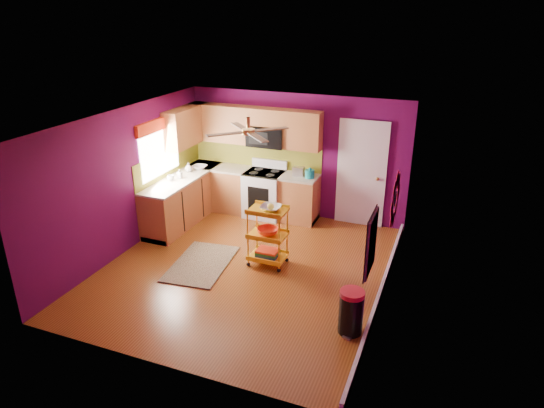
% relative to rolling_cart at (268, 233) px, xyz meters
% --- Properties ---
extents(ground, '(5.00, 5.00, 0.00)m').
position_rel_rolling_cart_xyz_m(ground, '(-0.28, -0.29, -0.57)').
color(ground, '#673010').
rests_on(ground, ground).
extents(room_envelope, '(4.54, 5.04, 2.52)m').
position_rel_rolling_cart_xyz_m(room_envelope, '(-0.26, -0.29, 1.06)').
color(room_envelope, '#560944').
rests_on(room_envelope, ground).
extents(lower_cabinets, '(2.81, 2.31, 0.94)m').
position_rel_rolling_cart_xyz_m(lower_cabinets, '(-1.63, 1.53, -0.14)').
color(lower_cabinets, brown).
rests_on(lower_cabinets, ground).
extents(electric_range, '(0.76, 0.66, 1.13)m').
position_rel_rolling_cart_xyz_m(electric_range, '(-0.83, 1.88, -0.09)').
color(electric_range, white).
rests_on(electric_range, ground).
extents(upper_cabinetry, '(2.80, 2.30, 1.26)m').
position_rel_rolling_cart_xyz_m(upper_cabinetry, '(-1.53, 1.88, 1.23)').
color(upper_cabinetry, brown).
rests_on(upper_cabinetry, ground).
extents(left_window, '(0.08, 1.35, 1.08)m').
position_rel_rolling_cart_xyz_m(left_window, '(-2.50, 0.76, 1.16)').
color(left_window, white).
rests_on(left_window, ground).
extents(panel_door, '(0.95, 0.11, 2.15)m').
position_rel_rolling_cart_xyz_m(panel_door, '(1.07, 2.18, 0.45)').
color(panel_door, white).
rests_on(panel_door, ground).
extents(right_wall_art, '(0.04, 2.74, 1.04)m').
position_rel_rolling_cart_xyz_m(right_wall_art, '(1.94, -0.63, 0.87)').
color(right_wall_art, black).
rests_on(right_wall_art, ground).
extents(ceiling_fan, '(1.01, 1.01, 0.26)m').
position_rel_rolling_cart_xyz_m(ceiling_fan, '(-0.28, -0.09, 1.72)').
color(ceiling_fan, '#BF8C3F').
rests_on(ceiling_fan, ground).
extents(shag_rug, '(1.04, 1.53, 0.02)m').
position_rel_rolling_cart_xyz_m(shag_rug, '(-1.05, -0.43, -0.56)').
color(shag_rug, black).
rests_on(shag_rug, ground).
extents(rolling_cart, '(0.62, 0.45, 1.11)m').
position_rel_rolling_cart_xyz_m(rolling_cart, '(0.00, 0.00, 0.00)').
color(rolling_cart, gold).
rests_on(rolling_cart, ground).
extents(trash_can, '(0.38, 0.39, 0.63)m').
position_rel_rolling_cart_xyz_m(trash_can, '(1.70, -1.30, -0.26)').
color(trash_can, black).
rests_on(trash_can, ground).
extents(teal_kettle, '(0.18, 0.18, 0.21)m').
position_rel_rolling_cart_xyz_m(teal_kettle, '(0.12, 1.89, 0.45)').
color(teal_kettle, teal).
rests_on(teal_kettle, lower_cabinets).
extents(toaster, '(0.22, 0.15, 0.18)m').
position_rel_rolling_cart_xyz_m(toaster, '(-0.13, 1.93, 0.46)').
color(toaster, beige).
rests_on(toaster, lower_cabinets).
extents(soap_bottle_a, '(0.08, 0.08, 0.18)m').
position_rel_rolling_cart_xyz_m(soap_bottle_a, '(-2.23, 0.95, 0.46)').
color(soap_bottle_a, '#EA3F72').
rests_on(soap_bottle_a, lower_cabinets).
extents(soap_bottle_b, '(0.15, 0.15, 0.19)m').
position_rel_rolling_cart_xyz_m(soap_bottle_b, '(-2.27, 1.37, 0.46)').
color(soap_bottle_b, white).
rests_on(soap_bottle_b, lower_cabinets).
extents(counter_dish, '(0.29, 0.29, 0.07)m').
position_rel_rolling_cart_xyz_m(counter_dish, '(-2.15, 1.60, 0.40)').
color(counter_dish, white).
rests_on(counter_dish, lower_cabinets).
extents(counter_cup, '(0.13, 0.13, 0.11)m').
position_rel_rolling_cart_xyz_m(counter_cup, '(-2.32, 0.77, 0.42)').
color(counter_cup, white).
rests_on(counter_cup, lower_cabinets).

